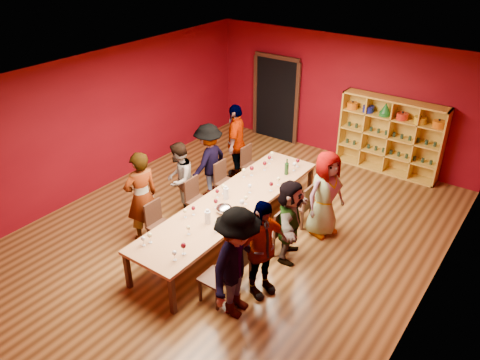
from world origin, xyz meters
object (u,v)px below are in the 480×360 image
chair_person_right_1 (240,258)px  wine_bottle (287,168)px  person_left_3 (209,161)px  person_left_4 (236,142)px  person_left_1 (142,197)px  person_right_2 (290,220)px  person_right_1 (261,249)px  chair_person_right_2 (275,228)px  chair_person_left_2 (196,198)px  chair_person_right_0 (219,277)px  person_right_3 (325,194)px  chair_person_left_3 (224,179)px  chair_person_right_3 (303,203)px  person_right_0 (238,264)px  chair_person_left_1 (158,222)px  shelving_unit (391,132)px  spittoon_bowl (224,209)px  person_left_2 (179,179)px  chair_person_left_4 (250,163)px  tasting_table (232,204)px

chair_person_right_1 → wine_bottle: (-0.64, 2.51, 0.39)m
person_left_3 → person_left_4: size_ratio=0.91×
person_left_1 → person_right_2: size_ratio=1.17×
person_left_1 → person_right_1: (2.58, 0.03, -0.04)m
person_left_1 → chair_person_right_2: size_ratio=2.01×
chair_person_left_2 → chair_person_right_0: bearing=-41.1°
person_left_1 → chair_person_right_0: (2.19, -0.53, -0.40)m
person_right_3 → person_left_4: bearing=93.1°
chair_person_right_2 → person_right_3: bearing=67.2°
chair_person_right_2 → wine_bottle: size_ratio=2.55×
chair_person_left_3 → chair_person_right_3: (1.82, 0.14, 0.00)m
chair_person_left_3 → person_right_0: bearing=-49.0°
chair_person_left_2 → chair_person_right_1: size_ratio=1.00×
chair_person_left_1 → person_left_3: bearing=101.7°
person_right_1 → chair_person_right_1: bearing=109.2°
person_left_4 → chair_person_right_1: 3.68m
shelving_unit → chair_person_right_1: size_ratio=2.70×
shelving_unit → chair_person_right_2: 4.32m
shelving_unit → spittoon_bowl: (-1.29, -4.69, -0.16)m
person_left_2 → person_right_2: (2.54, 0.02, -0.00)m
chair_person_right_0 → spittoon_bowl: size_ratio=2.99×
person_left_3 → chair_person_right_0: size_ratio=1.85×
chair_person_left_4 → person_right_2: bearing=-41.3°
chair_person_left_3 → chair_person_right_2: 2.03m
person_left_1 → chair_person_left_2: (0.37, 1.06, -0.40)m
wine_bottle → tasting_table: bearing=-100.1°
chair_person_left_1 → person_left_3: (-0.41, 1.98, 0.33)m
spittoon_bowl → person_left_4: bearing=121.7°
person_right_1 → person_right_3: person_right_1 is taller
chair_person_left_2 → person_right_3: size_ratio=0.52×
tasting_table → person_left_2: (-1.33, 0.03, 0.07)m
person_left_2 → chair_person_right_0: size_ratio=1.74×
chair_person_right_0 → person_right_0: bearing=0.0°
chair_person_left_4 → spittoon_bowl: spittoon_bowl is taller
chair_person_right_3 → person_right_2: bearing=-74.3°
person_left_1 → person_right_1: 2.58m
person_left_3 → person_right_1: bearing=50.7°
tasting_table → person_right_0: (1.27, -1.56, 0.22)m
spittoon_bowl → wine_bottle: wine_bottle is taller
person_left_4 → chair_person_right_2: bearing=27.6°
shelving_unit → person_left_2: bearing=-122.5°
shelving_unit → chair_person_left_2: 4.89m
person_left_2 → chair_person_right_1: bearing=41.9°
person_left_3 → wine_bottle: person_left_3 is taller
person_left_2 → person_left_4: person_left_4 is taller
chair_person_right_0 → person_right_0: size_ratio=0.48×
person_left_3 → chair_person_left_2: bearing=21.5°
chair_person_left_2 → spittoon_bowl: 1.14m
person_left_2 → person_right_3: person_right_3 is taller
shelving_unit → person_right_0: bearing=-91.2°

